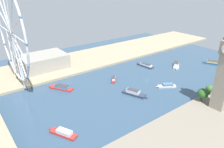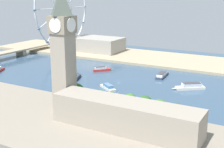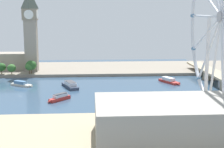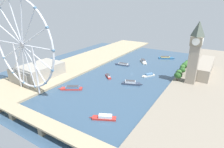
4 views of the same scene
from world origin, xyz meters
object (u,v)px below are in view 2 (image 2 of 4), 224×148
object	(u,v)px
ferris_wheel	(63,9)
tour_boat_6	(190,86)
clock_tower	(63,47)
parliament_block	(125,115)
tour_boat_3	(162,75)
tour_boat_1	(108,87)
tour_boat_4	(66,60)
tour_boat_7	(102,69)
tour_boat_5	(74,78)
riverside_hall	(97,44)

from	to	relation	value
ferris_wheel	tour_boat_6	size ratio (longest dim) A/B	4.25
clock_tower	parliament_block	world-z (taller)	clock_tower
parliament_block	tour_boat_3	distance (m)	146.38
tour_boat_1	tour_boat_4	world-z (taller)	tour_boat_4
tour_boat_7	clock_tower	bearing A→B (deg)	-119.42
tour_boat_3	tour_boat_5	xyz separation A→B (m)	(-55.71, 74.80, 0.44)
tour_boat_3	tour_boat_5	world-z (taller)	tour_boat_5
tour_boat_4	tour_boat_7	distance (m)	68.36
clock_tower	tour_boat_6	size ratio (longest dim) A/B	3.19
tour_boat_1	tour_boat_4	distance (m)	129.42
tour_boat_5	tour_boat_6	bearing A→B (deg)	82.46
tour_boat_4	tour_boat_5	size ratio (longest dim) A/B	1.02
riverside_hall	tour_boat_3	bearing A→B (deg)	-121.40
tour_boat_5	tour_boat_3	bearing A→B (deg)	105.48
ferris_wheel	tour_boat_4	size ratio (longest dim) A/B	3.69
clock_tower	tour_boat_4	size ratio (longest dim) A/B	2.76
tour_boat_6	tour_boat_7	bearing A→B (deg)	-46.86
clock_tower	tour_boat_5	size ratio (longest dim) A/B	2.83
tour_boat_5	tour_boat_6	size ratio (longest dim) A/B	1.13
clock_tower	tour_boat_3	distance (m)	141.95
riverside_hall	tour_boat_3	size ratio (longest dim) A/B	2.29
tour_boat_6	tour_boat_7	xyz separation A→B (m)	(17.74, 107.58, -0.33)
parliament_block	tour_boat_4	bearing A→B (deg)	47.21
clock_tower	tour_boat_5	xyz separation A→B (m)	(75.01, 46.74, -47.26)
tour_boat_7	tour_boat_4	bearing A→B (deg)	115.67
tour_boat_3	tour_boat_6	size ratio (longest dim) A/B	1.14
ferris_wheel	tour_boat_6	xyz separation A→B (m)	(-79.49, -209.38, -62.42)
clock_tower	tour_boat_7	size ratio (longest dim) A/B	4.64
tour_boat_4	tour_boat_6	xyz separation A→B (m)	(-36.63, -173.28, 0.45)
tour_boat_1	tour_boat_7	bearing A→B (deg)	-20.83
parliament_block	tour_boat_5	xyz separation A→B (m)	(87.41, 103.67, -10.14)
tour_boat_5	parliament_block	bearing A→B (deg)	28.67
clock_tower	tour_boat_1	distance (m)	80.75
clock_tower	parliament_block	bearing A→B (deg)	-102.28
clock_tower	ferris_wheel	world-z (taller)	ferris_wheel
clock_tower	tour_boat_1	size ratio (longest dim) A/B	3.76
parliament_block	tour_boat_7	bearing A→B (deg)	36.46
clock_tower	tour_boat_4	bearing A→B (deg)	37.51
clock_tower	tour_boat_5	distance (m)	100.23
parliament_block	riverside_hall	xyz separation A→B (m)	(224.35, 161.93, 0.33)
parliament_block	tour_boat_5	world-z (taller)	parliament_block
riverside_hall	tour_boat_6	world-z (taller)	riverside_hall
clock_tower	tour_boat_3	bearing A→B (deg)	-12.11
ferris_wheel	clock_tower	bearing A→B (deg)	-141.86
parliament_block	ferris_wheel	bearing A→B (deg)	45.79
ferris_wheel	tour_boat_4	xyz separation A→B (m)	(-42.86, -36.10, -62.86)
tour_boat_5	ferris_wheel	bearing A→B (deg)	-159.25
riverside_hall	tour_boat_6	xyz separation A→B (m)	(-109.43, -171.49, -10.36)
tour_boat_1	clock_tower	bearing A→B (deg)	123.56
riverside_hall	clock_tower	bearing A→B (deg)	-153.65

